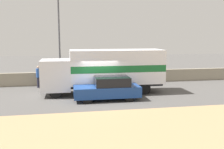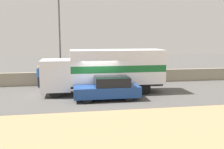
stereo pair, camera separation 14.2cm
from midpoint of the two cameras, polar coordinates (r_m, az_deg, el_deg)
ground_plane at (r=16.53m, az=-2.19°, el=-5.81°), size 80.00×80.00×0.00m
dirt_shoulder_foreground at (r=10.86m, az=2.07°, el=-13.56°), size 60.00×6.87×0.04m
stone_wall_backdrop at (r=22.08m, az=-4.17°, el=-0.67°), size 60.00×0.35×1.12m
street_lamp at (r=21.37m, az=-11.71°, el=9.56°), size 0.56×0.28×7.94m
box_truck at (r=18.22m, az=-1.00°, el=1.29°), size 8.79×2.35×3.18m
car_hatchback at (r=16.40m, az=-0.65°, el=-3.23°), size 4.31×1.71×1.52m
pedestrian at (r=21.20m, az=-16.14°, el=-0.38°), size 0.39×0.39×1.78m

